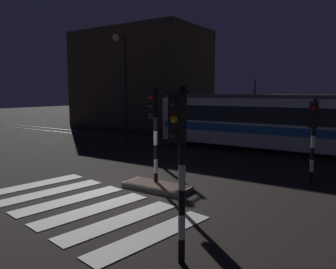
# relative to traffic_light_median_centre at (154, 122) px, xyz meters

# --- Properties ---
(ground_plane) EXTENTS (120.00, 120.00, 0.00)m
(ground_plane) POSITION_rel_traffic_light_median_centre_xyz_m (-0.74, -1.17, -2.33)
(ground_plane) COLOR black
(rail_near) EXTENTS (80.00, 0.12, 0.03)m
(rail_near) POSITION_rel_traffic_light_median_centre_xyz_m (-0.74, 8.71, -2.32)
(rail_near) COLOR #59595E
(rail_near) RESTS_ON ground
(rail_far) EXTENTS (80.00, 0.12, 0.03)m
(rail_far) POSITION_rel_traffic_light_median_centre_xyz_m (-0.74, 10.15, -2.32)
(rail_far) COLOR #59595E
(rail_far) RESTS_ON ground
(crosswalk_zebra) EXTENTS (7.42, 4.75, 0.02)m
(crosswalk_zebra) POSITION_rel_traffic_light_median_centre_xyz_m (-0.74, -2.76, -2.32)
(crosswalk_zebra) COLOR silver
(crosswalk_zebra) RESTS_ON ground
(traffic_island) EXTENTS (2.43, 1.00, 0.18)m
(traffic_island) POSITION_rel_traffic_light_median_centre_xyz_m (0.18, -0.12, -2.24)
(traffic_island) COLOR slate
(traffic_island) RESTS_ON ground
(traffic_light_median_centre) EXTENTS (0.36, 0.42, 3.54)m
(traffic_light_median_centre) POSITION_rel_traffic_light_median_centre_xyz_m (0.00, 0.00, 0.00)
(traffic_light_median_centre) COLOR black
(traffic_light_median_centre) RESTS_ON ground
(traffic_light_corner_near_right) EXTENTS (0.36, 0.42, 3.50)m
(traffic_light_corner_near_right) POSITION_rel_traffic_light_median_centre_xyz_m (3.54, -4.05, -0.03)
(traffic_light_corner_near_right) COLOR black
(traffic_light_corner_near_right) RESTS_ON ground
(traffic_light_corner_far_right) EXTENTS (0.36, 0.42, 3.15)m
(traffic_light_corner_far_right) POSITION_rel_traffic_light_median_centre_xyz_m (4.58, 3.51, -0.25)
(traffic_light_corner_far_right) COLOR black
(traffic_light_corner_far_right) RESTS_ON ground
(street_lamp_trackside_left) EXTENTS (0.44, 1.21, 7.12)m
(street_lamp_trackside_left) POSITION_rel_traffic_light_median_centre_xyz_m (-8.23, 7.80, 2.19)
(street_lamp_trackside_left) COLOR black
(street_lamp_trackside_left) RESTS_ON ground
(tram) EXTENTS (16.16, 2.58, 4.15)m
(tram) POSITION_rel_traffic_light_median_centre_xyz_m (2.74, 9.43, -0.58)
(tram) COLOR silver
(tram) RESTS_ON ground
(building_backdrop) EXTENTS (12.66, 8.00, 9.40)m
(building_backdrop) POSITION_rel_traffic_light_median_centre_xyz_m (-14.28, 17.40, 2.37)
(building_backdrop) COLOR #42382D
(building_backdrop) RESTS_ON ground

